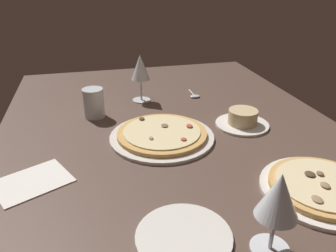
{
  "coord_description": "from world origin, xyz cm",
  "views": [
    {
      "loc": [
        92.09,
        -24.38,
        51.7
      ],
      "look_at": [
        1.9,
        -2.37,
        7.0
      ],
      "focal_mm": 35.66,
      "sensor_mm": 36.0,
      "label": 1
    }
  ],
  "objects_px": {
    "paper_menu": "(32,182)",
    "ramekin_on_saucer": "(242,120)",
    "pizza_side": "(322,187)",
    "side_plate": "(184,237)",
    "spoon": "(194,95)",
    "wine_glass_far": "(278,198)",
    "water_glass": "(94,104)",
    "pizza_main": "(162,135)",
    "wine_glass_near": "(140,69)"
  },
  "relations": [
    {
      "from": "ramekin_on_saucer",
      "to": "spoon",
      "type": "height_order",
      "value": "ramekin_on_saucer"
    },
    {
      "from": "ramekin_on_saucer",
      "to": "wine_glass_near",
      "type": "height_order",
      "value": "wine_glass_near"
    },
    {
      "from": "spoon",
      "to": "water_glass",
      "type": "bearing_deg",
      "value": -74.96
    },
    {
      "from": "paper_menu",
      "to": "wine_glass_near",
      "type": "bearing_deg",
      "value": 117.18
    },
    {
      "from": "ramekin_on_saucer",
      "to": "water_glass",
      "type": "height_order",
      "value": "water_glass"
    },
    {
      "from": "side_plate",
      "to": "spoon",
      "type": "distance_m",
      "value": 0.78
    },
    {
      "from": "wine_glass_far",
      "to": "spoon",
      "type": "distance_m",
      "value": 0.82
    },
    {
      "from": "ramekin_on_saucer",
      "to": "wine_glass_far",
      "type": "bearing_deg",
      "value": -19.64
    },
    {
      "from": "pizza_side",
      "to": "wine_glass_far",
      "type": "distance_m",
      "value": 0.27
    },
    {
      "from": "wine_glass_near",
      "to": "pizza_side",
      "type": "bearing_deg",
      "value": 24.61
    },
    {
      "from": "wine_glass_near",
      "to": "spoon",
      "type": "xyz_separation_m",
      "value": [
        0.01,
        0.21,
        -0.12
      ]
    },
    {
      "from": "pizza_main",
      "to": "wine_glass_near",
      "type": "distance_m",
      "value": 0.35
    },
    {
      "from": "water_glass",
      "to": "side_plate",
      "type": "xyz_separation_m",
      "value": [
        0.63,
        0.14,
        -0.04
      ]
    },
    {
      "from": "wine_glass_near",
      "to": "paper_menu",
      "type": "distance_m",
      "value": 0.61
    },
    {
      "from": "spoon",
      "to": "wine_glass_far",
      "type": "bearing_deg",
      "value": -7.82
    },
    {
      "from": "ramekin_on_saucer",
      "to": "side_plate",
      "type": "xyz_separation_m",
      "value": [
        0.44,
        -0.33,
        -0.02
      ]
    },
    {
      "from": "wine_glass_far",
      "to": "side_plate",
      "type": "height_order",
      "value": "wine_glass_far"
    },
    {
      "from": "ramekin_on_saucer",
      "to": "paper_menu",
      "type": "bearing_deg",
      "value": -74.62
    },
    {
      "from": "pizza_main",
      "to": "ramekin_on_saucer",
      "type": "relative_size",
      "value": 1.82
    },
    {
      "from": "pizza_side",
      "to": "ramekin_on_saucer",
      "type": "distance_m",
      "value": 0.38
    },
    {
      "from": "pizza_side",
      "to": "wine_glass_near",
      "type": "height_order",
      "value": "wine_glass_near"
    },
    {
      "from": "pizza_side",
      "to": "ramekin_on_saucer",
      "type": "relative_size",
      "value": 1.62
    },
    {
      "from": "pizza_side",
      "to": "spoon",
      "type": "distance_m",
      "value": 0.68
    },
    {
      "from": "wine_glass_near",
      "to": "paper_menu",
      "type": "height_order",
      "value": "wine_glass_near"
    },
    {
      "from": "wine_glass_far",
      "to": "wine_glass_near",
      "type": "xyz_separation_m",
      "value": [
        -0.81,
        -0.1,
        0.01
      ]
    },
    {
      "from": "pizza_side",
      "to": "water_glass",
      "type": "distance_m",
      "value": 0.75
    },
    {
      "from": "wine_glass_near",
      "to": "pizza_main",
      "type": "bearing_deg",
      "value": 1.41
    },
    {
      "from": "pizza_main",
      "to": "side_plate",
      "type": "bearing_deg",
      "value": -7.03
    },
    {
      "from": "spoon",
      "to": "side_plate",
      "type": "bearing_deg",
      "value": -19.27
    },
    {
      "from": "pizza_side",
      "to": "side_plate",
      "type": "distance_m",
      "value": 0.36
    },
    {
      "from": "ramekin_on_saucer",
      "to": "wine_glass_far",
      "type": "height_order",
      "value": "wine_glass_far"
    },
    {
      "from": "paper_menu",
      "to": "ramekin_on_saucer",
      "type": "bearing_deg",
      "value": 78.82
    },
    {
      "from": "wine_glass_far",
      "to": "spoon",
      "type": "xyz_separation_m",
      "value": [
        -0.8,
        0.11,
        -0.11
      ]
    },
    {
      "from": "wine_glass_far",
      "to": "paper_menu",
      "type": "distance_m",
      "value": 0.57
    },
    {
      "from": "paper_menu",
      "to": "spoon",
      "type": "xyz_separation_m",
      "value": [
        -0.47,
        0.57,
        0.0
      ]
    },
    {
      "from": "side_plate",
      "to": "paper_menu",
      "type": "distance_m",
      "value": 0.41
    },
    {
      "from": "ramekin_on_saucer",
      "to": "water_glass",
      "type": "bearing_deg",
      "value": -111.98
    },
    {
      "from": "ramekin_on_saucer",
      "to": "wine_glass_far",
      "type": "distance_m",
      "value": 0.55
    },
    {
      "from": "water_glass",
      "to": "side_plate",
      "type": "bearing_deg",
      "value": 12.58
    },
    {
      "from": "wine_glass_far",
      "to": "paper_menu",
      "type": "xyz_separation_m",
      "value": [
        -0.33,
        -0.46,
        -0.12
      ]
    },
    {
      "from": "side_plate",
      "to": "spoon",
      "type": "bearing_deg",
      "value": 160.73
    },
    {
      "from": "spoon",
      "to": "pizza_side",
      "type": "bearing_deg",
      "value": 8.12
    },
    {
      "from": "wine_glass_far",
      "to": "pizza_side",
      "type": "bearing_deg",
      "value": 122.35
    },
    {
      "from": "pizza_side",
      "to": "side_plate",
      "type": "relative_size",
      "value": 1.5
    },
    {
      "from": "side_plate",
      "to": "wine_glass_near",
      "type": "bearing_deg",
      "value": 176.68
    },
    {
      "from": "ramekin_on_saucer",
      "to": "paper_menu",
      "type": "height_order",
      "value": "ramekin_on_saucer"
    },
    {
      "from": "paper_menu",
      "to": "spoon",
      "type": "relative_size",
      "value": 1.79
    },
    {
      "from": "wine_glass_far",
      "to": "wine_glass_near",
      "type": "relative_size",
      "value": 0.92
    },
    {
      "from": "pizza_main",
      "to": "wine_glass_far",
      "type": "bearing_deg",
      "value": 11.37
    },
    {
      "from": "water_glass",
      "to": "spoon",
      "type": "relative_size",
      "value": 1.07
    }
  ]
}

